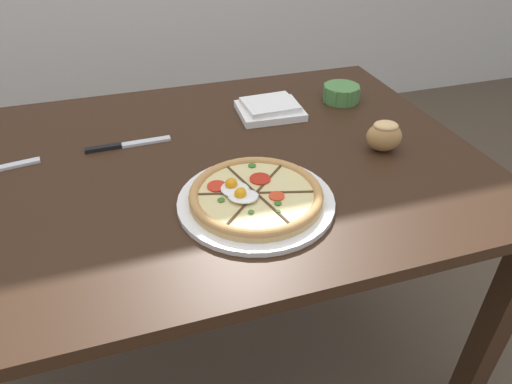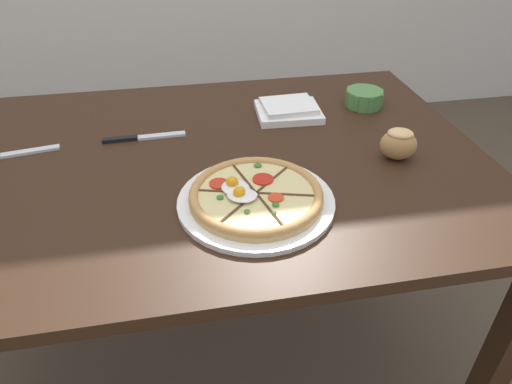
{
  "view_description": "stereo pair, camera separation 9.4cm",
  "coord_description": "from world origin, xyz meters",
  "px_view_note": "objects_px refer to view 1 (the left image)",
  "views": [
    {
      "loc": [
        -0.13,
        -0.94,
        1.3
      ],
      "look_at": [
        0.11,
        -0.21,
        0.76
      ],
      "focal_mm": 32.0,
      "sensor_mm": 36.0,
      "label": 1
    },
    {
      "loc": [
        -0.03,
        -0.96,
        1.3
      ],
      "look_at": [
        0.11,
        -0.21,
        0.76
      ],
      "focal_mm": 32.0,
      "sensor_mm": 36.0,
      "label": 2
    }
  ],
  "objects_px": {
    "knife_main": "(127,144)",
    "napkin_folded": "(270,109)",
    "ramekin_bowl": "(341,93)",
    "pizza": "(255,197)",
    "dining_table": "(191,192)",
    "bread_piece_near": "(384,135)"
  },
  "relations": [
    {
      "from": "knife_main",
      "to": "napkin_folded",
      "type": "bearing_deg",
      "value": 7.8
    },
    {
      "from": "ramekin_bowl",
      "to": "knife_main",
      "type": "distance_m",
      "value": 0.65
    },
    {
      "from": "pizza",
      "to": "napkin_folded",
      "type": "height_order",
      "value": "pizza"
    },
    {
      "from": "napkin_folded",
      "to": "knife_main",
      "type": "bearing_deg",
      "value": -170.44
    },
    {
      "from": "dining_table",
      "to": "bread_piece_near",
      "type": "relative_size",
      "value": 13.71
    },
    {
      "from": "knife_main",
      "to": "dining_table",
      "type": "bearing_deg",
      "value": -44.93
    },
    {
      "from": "bread_piece_near",
      "to": "knife_main",
      "type": "distance_m",
      "value": 0.64
    },
    {
      "from": "napkin_folded",
      "to": "knife_main",
      "type": "xyz_separation_m",
      "value": [
        -0.41,
        -0.07,
        -0.01
      ]
    },
    {
      "from": "bread_piece_near",
      "to": "dining_table",
      "type": "bearing_deg",
      "value": 169.51
    },
    {
      "from": "ramekin_bowl",
      "to": "bread_piece_near",
      "type": "bearing_deg",
      "value": -96.32
    },
    {
      "from": "napkin_folded",
      "to": "bread_piece_near",
      "type": "relative_size",
      "value": 1.79
    },
    {
      "from": "napkin_folded",
      "to": "ramekin_bowl",
      "type": "bearing_deg",
      "value": 5.31
    },
    {
      "from": "ramekin_bowl",
      "to": "knife_main",
      "type": "bearing_deg",
      "value": -171.98
    },
    {
      "from": "ramekin_bowl",
      "to": "napkin_folded",
      "type": "xyz_separation_m",
      "value": [
        -0.23,
        -0.02,
        -0.01
      ]
    },
    {
      "from": "ramekin_bowl",
      "to": "bread_piece_near",
      "type": "xyz_separation_m",
      "value": [
        -0.03,
        -0.3,
        0.01
      ]
    },
    {
      "from": "pizza",
      "to": "bread_piece_near",
      "type": "relative_size",
      "value": 3.2
    },
    {
      "from": "dining_table",
      "to": "bread_piece_near",
      "type": "xyz_separation_m",
      "value": [
        0.47,
        -0.09,
        0.13
      ]
    },
    {
      "from": "bread_piece_near",
      "to": "knife_main",
      "type": "relative_size",
      "value": 0.48
    },
    {
      "from": "dining_table",
      "to": "pizza",
      "type": "xyz_separation_m",
      "value": [
        0.1,
        -0.21,
        0.11
      ]
    },
    {
      "from": "knife_main",
      "to": "pizza",
      "type": "bearing_deg",
      "value": -56.35
    },
    {
      "from": "napkin_folded",
      "to": "knife_main",
      "type": "height_order",
      "value": "napkin_folded"
    },
    {
      "from": "napkin_folded",
      "to": "bread_piece_near",
      "type": "xyz_separation_m",
      "value": [
        0.2,
        -0.28,
        0.02
      ]
    }
  ]
}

